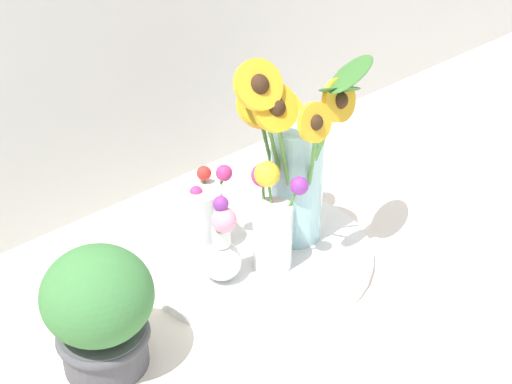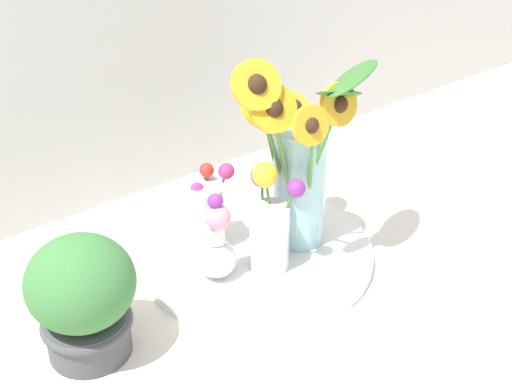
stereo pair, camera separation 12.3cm
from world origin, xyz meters
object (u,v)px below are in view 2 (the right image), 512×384
Objects in this scene: vase_small_center at (269,223)px; vase_bulb_right at (217,246)px; potted_plant at (83,296)px; vase_small_back at (203,213)px; serving_tray at (256,253)px; mason_jar_sunflowers at (298,162)px.

vase_bulb_right is (-0.09, 0.03, -0.02)m from vase_small_center.
potted_plant is at bearing -175.01° from vase_bulb_right.
vase_small_center reaches higher than vase_small_back.
vase_bulb_right reaches higher than serving_tray.
serving_tray is at bearing 12.17° from vase_bulb_right.
vase_small_center is 0.34m from potted_plant.
vase_small_center is (-0.01, -0.05, 0.10)m from serving_tray.
mason_jar_sunflowers is 2.33× the size of vase_bulb_right.
mason_jar_sunflowers is at bearing 19.27° from vase_small_center.
mason_jar_sunflowers is 0.19m from vase_small_back.
potted_plant is (-0.42, -0.02, -0.07)m from mason_jar_sunflowers.
potted_plant is at bearing -172.97° from serving_tray.
serving_tray is 0.12m from vase_bulb_right.
potted_plant is (-0.34, 0.00, 0.00)m from vase_small_center.
vase_small_back is at bearing 132.88° from serving_tray.
vase_small_back reaches higher than serving_tray.
vase_bulb_right is at bearing 163.49° from vase_small_center.
mason_jar_sunflowers is 1.95× the size of vase_small_center.
potted_plant is (-0.28, -0.11, 0.02)m from vase_small_back.
vase_small_center reaches higher than potted_plant.
serving_tray is at bearing 7.03° from potted_plant.
potted_plant is at bearing -176.73° from mason_jar_sunflowers.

